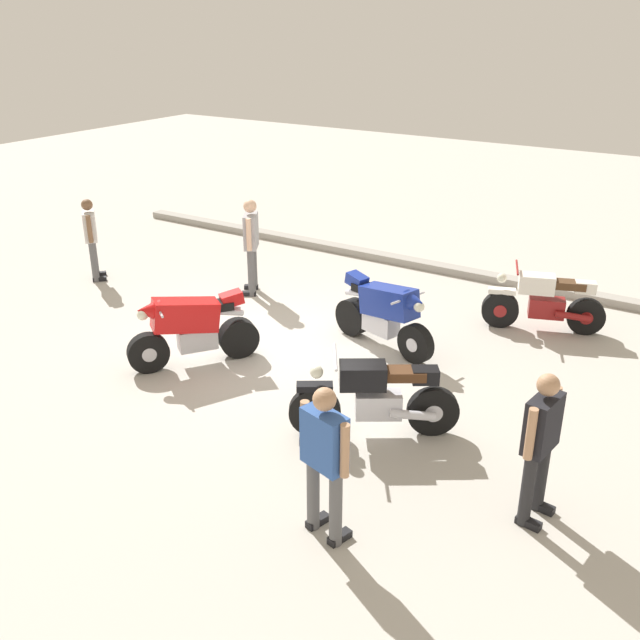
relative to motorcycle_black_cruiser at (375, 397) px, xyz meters
The scene contains 10 objects.
ground_plane 2.99m from the motorcycle_black_cruiser, 150.89° to the left, with size 40.00×40.00×0.00m, color #B7B2A8.
curb_edge 6.57m from the motorcycle_black_cruiser, 113.08° to the left, with size 14.00×0.30×0.15m, color #9C978F.
motorcycle_black_cruiser is the anchor object (origin of this frame).
motorcycle_blue_sportbike 2.51m from the motorcycle_black_cruiser, 115.34° to the left, with size 1.92×0.86×1.14m.
motorcycle_cream_vintage 4.34m from the motorcycle_black_cruiser, 79.11° to the left, with size 1.89×0.91×1.07m.
motorcycle_red_sportbike 3.19m from the motorcycle_black_cruiser, behind, with size 1.28×1.70×1.14m.
person_in_gray_shirt 5.26m from the motorcycle_black_cruiser, 143.98° to the left, with size 0.50×0.63×1.76m.
person_in_black_shirt 2.21m from the motorcycle_black_cruiser, 13.44° to the right, with size 0.36×0.65×1.66m.
person_in_blue_shirt 2.01m from the motorcycle_black_cruiser, 76.34° to the right, with size 0.65×0.41×1.67m.
person_in_white_shirt 7.57m from the motorcycle_black_cruiser, 164.52° to the left, with size 0.54×0.52×1.59m.
Camera 1 is at (6.04, -8.15, 4.82)m, focal length 39.92 mm.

